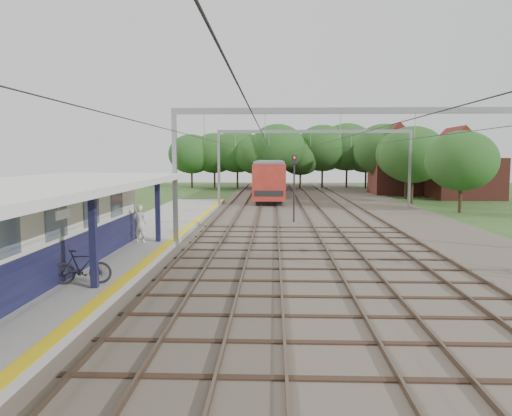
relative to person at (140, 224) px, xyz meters
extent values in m
plane|color=#2D4C1E|center=(6.73, -14.68, -1.30)|extent=(160.00, 160.00, 0.00)
cube|color=#473D33|center=(10.73, 15.32, -1.25)|extent=(18.00, 90.00, 0.10)
cube|color=gray|center=(-0.77, -0.68, -1.12)|extent=(5.00, 52.00, 0.35)
cube|color=yellow|center=(1.48, -0.68, -0.94)|extent=(0.45, 52.00, 0.01)
cube|color=beige|center=(-2.17, -7.68, 0.75)|extent=(3.20, 18.00, 3.40)
cube|color=black|center=(-0.55, -7.68, -0.25)|extent=(0.06, 18.00, 1.40)
cube|color=slate|center=(-0.54, -7.68, 1.25)|extent=(0.05, 16.00, 1.30)
cube|color=black|center=(0.83, -8.68, 0.65)|extent=(0.22, 0.22, 3.20)
cube|color=black|center=(0.83, 0.32, 0.65)|extent=(0.22, 0.22, 3.20)
cube|color=silver|center=(-1.07, -8.68, 2.37)|extent=(6.40, 20.00, 0.24)
cube|color=white|center=(0.73, -10.68, 1.70)|extent=(0.06, 0.85, 0.26)
cube|color=brown|center=(2.51, 15.32, -1.12)|extent=(0.07, 88.00, 0.15)
cube|color=brown|center=(3.94, 15.32, -1.12)|extent=(0.07, 88.00, 0.15)
cube|color=brown|center=(5.51, 15.32, -1.12)|extent=(0.07, 88.00, 0.15)
cube|color=brown|center=(6.94, 15.32, -1.12)|extent=(0.07, 88.00, 0.15)
cube|color=brown|center=(9.21, 15.32, -1.12)|extent=(0.07, 88.00, 0.15)
cube|color=brown|center=(10.64, 15.32, -1.12)|extent=(0.07, 88.00, 0.15)
cube|color=brown|center=(12.81, 15.32, -1.12)|extent=(0.07, 88.00, 0.15)
cube|color=brown|center=(14.24, 15.32, -1.12)|extent=(0.07, 88.00, 0.15)
cube|color=gray|center=(1.73, 0.32, 2.20)|extent=(0.22, 0.22, 7.00)
cube|color=gray|center=(10.23, 0.32, 5.55)|extent=(17.00, 0.20, 0.30)
cube|color=gray|center=(1.73, 20.32, 2.20)|extent=(0.22, 0.22, 7.00)
cube|color=gray|center=(18.73, 20.32, 2.20)|extent=(0.22, 0.22, 7.00)
cube|color=gray|center=(10.23, 20.32, 5.55)|extent=(17.00, 0.20, 0.30)
cylinder|color=black|center=(3.23, 15.32, 4.20)|extent=(0.02, 88.00, 0.02)
cylinder|color=black|center=(6.23, 15.32, 4.20)|extent=(0.02, 88.00, 0.02)
cylinder|color=black|center=(9.93, 15.32, 4.20)|extent=(0.02, 88.00, 0.02)
cylinder|color=black|center=(13.53, 15.32, 4.20)|extent=(0.02, 88.00, 0.02)
cylinder|color=#382619|center=(-3.27, 46.32, 0.14)|extent=(0.28, 0.28, 2.88)
ellipsoid|color=#1E4E1B|center=(-3.27, 46.32, 3.66)|extent=(6.72, 6.72, 5.76)
cylinder|color=#382619|center=(2.73, 48.32, -0.04)|extent=(0.28, 0.28, 2.52)
ellipsoid|color=#1E4E1B|center=(2.73, 48.32, 3.04)|extent=(5.88, 5.88, 5.04)
cylinder|color=#382619|center=(8.73, 45.32, 0.32)|extent=(0.28, 0.28, 3.24)
ellipsoid|color=#1E4E1B|center=(8.73, 45.32, 4.28)|extent=(7.56, 7.56, 6.48)
cylinder|color=#382619|center=(14.73, 47.32, 0.05)|extent=(0.28, 0.28, 2.70)
ellipsoid|color=#1E4E1B|center=(14.73, 47.32, 3.35)|extent=(6.30, 6.30, 5.40)
cylinder|color=#382619|center=(21.23, 23.32, -0.04)|extent=(0.28, 0.28, 2.52)
ellipsoid|color=#1E4E1B|center=(21.23, 23.32, 3.04)|extent=(5.88, 5.88, 5.04)
cylinder|color=#382619|center=(21.73, 39.32, 0.14)|extent=(0.28, 0.28, 2.88)
ellipsoid|color=#1E4E1B|center=(21.73, 39.32, 3.66)|extent=(6.72, 6.72, 5.76)
cube|color=brown|center=(27.73, 31.32, 0.95)|extent=(7.00, 6.00, 4.50)
cube|color=maroon|center=(27.73, 31.32, 4.10)|extent=(4.99, 6.12, 4.99)
cube|color=brown|center=(22.73, 37.32, 1.20)|extent=(8.00, 6.00, 5.00)
cube|color=maroon|center=(22.73, 37.32, 4.60)|extent=(5.52, 6.12, 5.52)
imported|color=beige|center=(0.00, 0.00, 0.00)|extent=(0.75, 0.55, 1.89)
imported|color=black|center=(0.25, -8.25, -0.36)|extent=(2.00, 0.83, 1.17)
cube|color=black|center=(6.23, 30.30, -0.98)|extent=(2.47, 17.61, 0.44)
cube|color=maroon|center=(6.23, 30.30, 0.94)|extent=(3.08, 19.14, 3.38)
cube|color=black|center=(6.23, 30.30, 1.30)|extent=(3.12, 17.61, 0.96)
cube|color=slate|center=(6.23, 30.30, 2.75)|extent=(2.84, 19.14, 0.28)
cube|color=black|center=(6.23, 50.04, -0.98)|extent=(2.47, 17.61, 0.44)
cube|color=maroon|center=(6.23, 50.04, 0.94)|extent=(3.08, 19.14, 3.38)
cube|color=black|center=(6.23, 50.04, 1.30)|extent=(3.12, 17.61, 0.96)
cube|color=slate|center=(6.23, 50.04, 2.75)|extent=(2.84, 19.14, 0.28)
cylinder|color=black|center=(8.08, 10.13, 0.86)|extent=(0.13, 0.13, 4.31)
cube|color=black|center=(8.08, 10.13, 3.11)|extent=(0.35, 0.23, 0.59)
sphere|color=red|center=(8.08, 10.03, 3.26)|extent=(0.15, 0.15, 0.15)
camera|label=1|loc=(6.67, -24.44, 3.32)|focal=35.00mm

